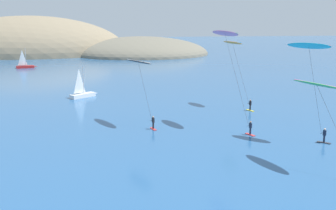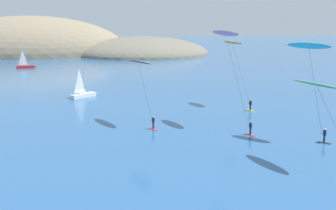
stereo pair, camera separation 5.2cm
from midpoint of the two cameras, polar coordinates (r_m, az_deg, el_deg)
The scene contains 8 objects.
headland_island at distance 174.89m, azimuth -15.26°, elevation 6.73°, with size 109.05×60.24×29.78m.
sailboat_near at distance 76.56m, azimuth -11.27°, elevation 1.53°, with size 5.16×4.58×5.70m.
sailboat_far at distance 126.12m, azimuth -18.60°, elevation 5.06°, with size 5.95×2.60×5.70m.
kitesurfer_orange at distance 67.64m, azimuth 8.98°, elevation 7.63°, with size 3.51×7.83×10.36m.
kitesurfer_black at distance 55.01m, azimuth -3.85°, elevation 5.26°, with size 3.78×7.21×8.55m.
kitesurfer_pink at distance 54.45m, azimuth 8.00°, elevation 8.71°, with size 3.80×9.19×12.40m.
kitesurfer_cyan at distance 49.88m, azimuth 18.73°, elevation 6.62°, with size 4.51×4.82×11.26m.
kitesurfer_green at distance 41.29m, azimuth 19.91°, elevation 1.84°, with size 3.54×9.03×8.08m.
Camera 2 is at (-2.88, -20.00, 13.82)m, focal length 45.00 mm.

